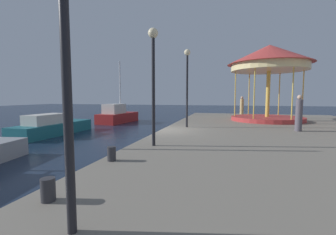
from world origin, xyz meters
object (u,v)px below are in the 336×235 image
object	(u,v)px
sailboat_red	(117,116)
bollard_center	(48,190)
person_mid_promenade	(299,114)
lamp_post_mid_promenade	(153,66)
lamp_post_near_edge	(64,15)
bollard_north	(112,154)
person_by_the_water	(242,107)
motorboat_teal	(52,127)
carousel	(269,65)
lamp_post_far_end	(187,75)

from	to	relation	value
sailboat_red	bollard_center	size ratio (longest dim) A/B	15.45
person_mid_promenade	lamp_post_mid_promenade	bearing A→B (deg)	-139.41
lamp_post_mid_promenade	person_mid_promenade	bearing A→B (deg)	40.59
sailboat_red	lamp_post_near_edge	distance (m)	20.79
lamp_post_mid_promenade	bollard_center	bearing A→B (deg)	-94.19
bollard_north	bollard_center	xyz separation A→B (m)	(0.16, -2.54, 0.00)
lamp_post_mid_promenade	person_by_the_water	bearing A→B (deg)	75.34
motorboat_teal	carousel	bearing A→B (deg)	20.52
sailboat_red	motorboat_teal	bearing A→B (deg)	-95.99
person_by_the_water	sailboat_red	bearing A→B (deg)	-171.96
motorboat_teal	lamp_post_mid_promenade	bearing A→B (deg)	-30.15
lamp_post_far_end	person_mid_promenade	xyz separation A→B (m)	(5.89, -0.16, -2.18)
lamp_post_mid_promenade	lamp_post_far_end	world-z (taller)	lamp_post_far_end
lamp_post_near_edge	bollard_center	distance (m)	2.84
motorboat_teal	sailboat_red	xyz separation A→B (m)	(0.84, 7.97, 0.17)
sailboat_red	person_by_the_water	world-z (taller)	sailboat_red
carousel	person_mid_promenade	distance (m)	6.29
carousel	lamp_post_far_end	bearing A→B (deg)	-135.13
person_by_the_water	lamp_post_far_end	bearing A→B (deg)	-110.95
bollard_north	person_mid_promenade	bearing A→B (deg)	48.28
sailboat_red	person_by_the_water	distance (m)	12.18
lamp_post_near_edge	carousel	bearing A→B (deg)	73.28
lamp_post_near_edge	bollard_center	bearing A→B (deg)	145.08
bollard_center	person_mid_promenade	xyz separation A→B (m)	(6.52, 10.04, 0.69)
lamp_post_near_edge	bollard_north	distance (m)	4.29
lamp_post_far_end	bollard_center	world-z (taller)	lamp_post_far_end
motorboat_teal	sailboat_red	world-z (taller)	sailboat_red
lamp_post_mid_promenade	motorboat_teal	bearing A→B (deg)	149.85
carousel	person_mid_promenade	size ratio (longest dim) A/B	3.17
carousel	bollard_center	world-z (taller)	carousel
motorboat_teal	sailboat_red	bearing A→B (deg)	84.01
sailboat_red	person_mid_promenade	size ratio (longest dim) A/B	3.28
sailboat_red	person_by_the_water	size ratio (longest dim) A/B	3.36
lamp_post_mid_promenade	bollard_center	xyz separation A→B (m)	(-0.35, -4.75, -2.68)
carousel	person_by_the_water	distance (m)	5.61
lamp_post_near_edge	bollard_center	size ratio (longest dim) A/B	10.04
lamp_post_near_edge	person_mid_promenade	distance (m)	12.22
lamp_post_near_edge	person_by_the_water	world-z (taller)	lamp_post_near_edge
carousel	bollard_north	size ratio (longest dim) A/B	14.94
lamp_post_far_end	person_by_the_water	size ratio (longest dim) A/B	2.45
lamp_post_near_edge	lamp_post_mid_promenade	world-z (taller)	lamp_post_mid_promenade
lamp_post_far_end	bollard_center	distance (m)	10.61
carousel	lamp_post_near_edge	bearing A→B (deg)	-106.72
sailboat_red	bollard_north	bearing A→B (deg)	-63.65
carousel	bollard_north	world-z (taller)	carousel
bollard_north	person_mid_promenade	size ratio (longest dim) A/B	0.21
motorboat_teal	lamp_post_mid_promenade	xyz separation A→B (m)	(8.97, -5.21, 3.13)
carousel	bollard_north	bearing A→B (deg)	-115.02
motorboat_teal	lamp_post_far_end	world-z (taller)	lamp_post_far_end
lamp_post_mid_promenade	bollard_center	size ratio (longest dim) A/B	10.49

